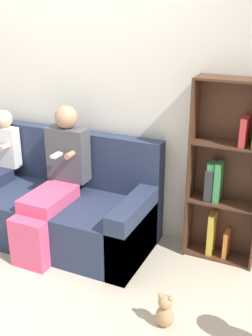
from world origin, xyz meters
TOP-DOWN VIEW (x-y plane):
  - ground_plane at (0.00, 0.00)m, footprint 14.00×14.00m
  - back_wall at (0.00, 0.96)m, footprint 10.00×0.06m
  - couch at (-0.14, 0.52)m, footprint 1.97×0.83m
  - adult_seated at (0.02, 0.42)m, footprint 0.37×0.81m
  - bookshelf at (1.39, 0.84)m, footprint 0.58×0.24m
  - teddy_bear at (1.26, -0.19)m, footprint 0.13×0.11m

SIDE VIEW (x-z plane):
  - ground_plane at x=0.00m, z-range 0.00..0.00m
  - teddy_bear at x=1.26m, z-range -0.01..0.25m
  - couch at x=-0.14m, z-range -0.18..0.77m
  - adult_seated at x=0.02m, z-range 0.01..1.23m
  - bookshelf at x=1.39m, z-range -0.02..1.51m
  - back_wall at x=0.00m, z-range 0.00..2.55m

